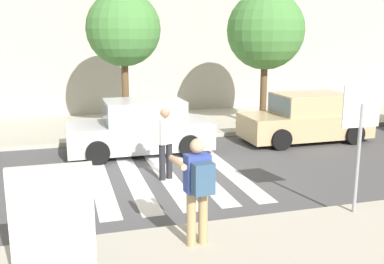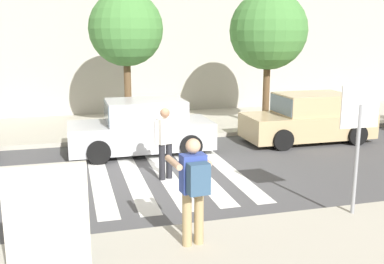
% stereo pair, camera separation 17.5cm
% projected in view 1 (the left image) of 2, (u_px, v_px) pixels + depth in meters
% --- Properties ---
extents(ground_plane, '(120.00, 120.00, 0.00)m').
position_uv_depth(ground_plane, '(166.00, 175.00, 11.02)').
color(ground_plane, '#4C4C4F').
extents(sidewalk_far, '(60.00, 4.80, 0.14)m').
position_uv_depth(sidewalk_far, '(130.00, 126.00, 16.63)').
color(sidewalk_far, '#B2AD9E').
rests_on(sidewalk_far, ground).
extents(building_facade_far, '(56.00, 4.00, 6.65)m').
position_uv_depth(building_facade_far, '(113.00, 35.00, 20.05)').
color(building_facade_far, '#ADA89E').
rests_on(building_facade_far, ground).
extents(crosswalk_stripe_0, '(0.44, 5.20, 0.01)m').
position_uv_depth(crosswalk_stripe_0, '(99.00, 179.00, 10.77)').
color(crosswalk_stripe_0, silver).
rests_on(crosswalk_stripe_0, ground).
extents(crosswalk_stripe_1, '(0.44, 5.20, 0.01)m').
position_uv_depth(crosswalk_stripe_1, '(133.00, 176.00, 10.99)').
color(crosswalk_stripe_1, silver).
rests_on(crosswalk_stripe_1, ground).
extents(crosswalk_stripe_2, '(0.44, 5.20, 0.01)m').
position_uv_depth(crosswalk_stripe_2, '(164.00, 173.00, 11.21)').
color(crosswalk_stripe_2, silver).
rests_on(crosswalk_stripe_2, ground).
extents(crosswalk_stripe_3, '(0.44, 5.20, 0.01)m').
position_uv_depth(crosswalk_stripe_3, '(195.00, 170.00, 11.43)').
color(crosswalk_stripe_3, silver).
rests_on(crosswalk_stripe_3, ground).
extents(crosswalk_stripe_4, '(0.44, 5.20, 0.01)m').
position_uv_depth(crosswalk_stripe_4, '(225.00, 168.00, 11.65)').
color(crosswalk_stripe_4, silver).
rests_on(crosswalk_stripe_4, ground).
extents(stop_sign, '(0.76, 0.08, 2.38)m').
position_uv_depth(stop_sign, '(360.00, 121.00, 8.06)').
color(stop_sign, gray).
rests_on(stop_sign, sidewalk_near).
extents(photographer_with_backpack, '(0.63, 0.88, 1.72)m').
position_uv_depth(photographer_with_backpack, '(198.00, 183.00, 6.88)').
color(photographer_with_backpack, tan).
rests_on(photographer_with_backpack, sidewalk_near).
extents(pedestrian_crossing, '(0.55, 0.36, 1.72)m').
position_uv_depth(pedestrian_crossing, '(165.00, 139.00, 10.55)').
color(pedestrian_crossing, '#232328').
rests_on(pedestrian_crossing, ground).
extents(parked_car_silver, '(4.10, 1.92, 1.55)m').
position_uv_depth(parked_car_silver, '(141.00, 129.00, 12.96)').
color(parked_car_silver, '#B7BABF').
rests_on(parked_car_silver, ground).
extents(parked_car_tan, '(4.10, 1.92, 1.55)m').
position_uv_depth(parked_car_tan, '(306.00, 119.00, 14.44)').
color(parked_car_tan, tan).
rests_on(parked_car_tan, ground).
extents(street_tree_center, '(2.47, 2.47, 4.65)m').
position_uv_depth(street_tree_center, '(123.00, 29.00, 14.78)').
color(street_tree_center, brown).
rests_on(street_tree_center, sidewalk_far).
extents(street_tree_east, '(2.70, 2.70, 4.72)m').
position_uv_depth(street_tree_east, '(265.00, 31.00, 15.57)').
color(street_tree_east, brown).
rests_on(street_tree_east, sidewalk_far).
extents(advertising_board, '(1.10, 0.11, 1.60)m').
position_uv_depth(advertising_board, '(53.00, 222.00, 6.01)').
color(advertising_board, beige).
rests_on(advertising_board, sidewalk_near).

